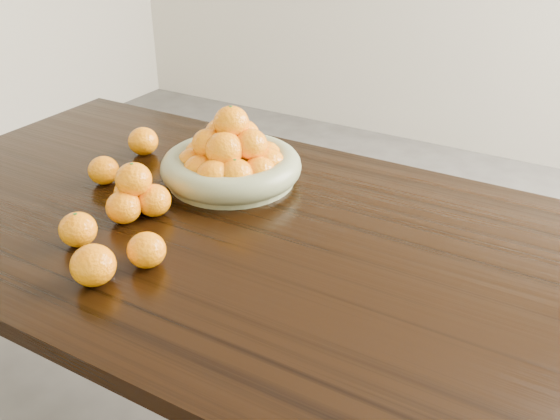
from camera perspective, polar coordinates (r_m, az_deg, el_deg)
The scene contains 8 objects.
dining_table at distance 1.42m, azimuth -1.15°, elevation -5.24°, with size 2.00×1.00×0.75m.
fruit_bowl at distance 1.59m, azimuth -4.49°, elevation 4.53°, with size 0.36×0.36×0.20m.
orange_pyramid at distance 1.46m, azimuth -13.07°, elevation 1.37°, with size 0.15×0.14×0.13m.
loose_orange_0 at distance 1.38m, azimuth -17.99°, elevation -1.70°, with size 0.08×0.08×0.07m, color orange.
loose_orange_1 at distance 1.25m, azimuth -16.71°, elevation -4.86°, with size 0.09×0.09×0.08m, color orange.
loose_orange_2 at distance 1.28m, azimuth -12.10°, elevation -3.60°, with size 0.08×0.08×0.07m, color orange.
loose_orange_3 at distance 1.64m, azimuth -15.83°, elevation 3.51°, with size 0.08×0.08×0.07m, color orange.
loose_orange_4 at distance 1.79m, azimuth -12.40°, elevation 6.17°, with size 0.08×0.08×0.08m, color orange.
Camera 1 is at (0.62, -1.01, 1.45)m, focal length 40.00 mm.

